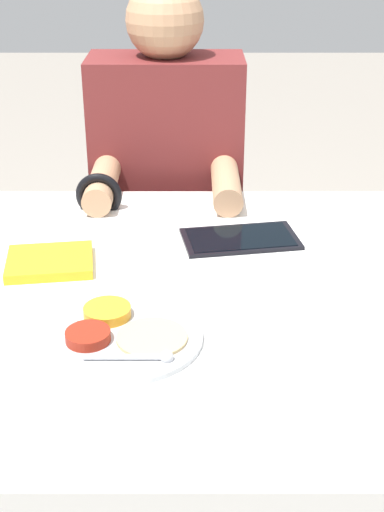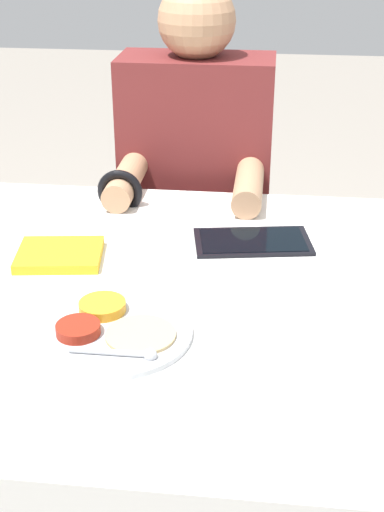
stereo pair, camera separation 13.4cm
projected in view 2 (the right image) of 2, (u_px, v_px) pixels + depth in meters
dining_table at (181, 436)px, 1.50m from camera, size 1.15×1.02×0.71m
thali_tray at (112, 330)px, 1.21m from camera, size 0.26×0.26×0.03m
red_notebook at (60, 255)px, 1.46m from camera, size 0.19×0.16×0.02m
tablet_device at (252, 241)px, 1.52m from camera, size 0.27×0.18×0.01m
person_diner at (196, 217)px, 2.02m from camera, size 0.41×0.45×1.20m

